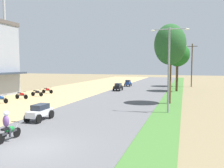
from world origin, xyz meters
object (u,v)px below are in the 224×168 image
at_px(median_tree_nearest, 170,45).
at_px(streetlamp_near, 169,64).
at_px(parked_motorbike_second, 1,99).
at_px(motorbike_ahead_second, 8,127).
at_px(utility_pole_near, 192,64).
at_px(parked_motorbike_fourth, 37,92).
at_px(median_tree_second, 177,55).
at_px(median_tree_third, 178,55).
at_px(streetlamp_mid, 177,63).
at_px(car_sedan_white, 40,111).
at_px(car_sedan_black, 118,87).
at_px(car_hatchback_blue, 128,83).
at_px(parked_motorbike_fifth, 48,90).
at_px(parked_motorbike_third, 22,95).

height_order(median_tree_nearest, streetlamp_near, median_tree_nearest).
bearing_deg(parked_motorbike_second, streetlamp_near, 0.89).
relative_size(streetlamp_near, motorbike_ahead_second, 4.05).
relative_size(parked_motorbike_second, utility_pole_near, 0.22).
height_order(parked_motorbike_second, parked_motorbike_fourth, same).
xyz_separation_m(parked_motorbike_second, streetlamp_near, (17.54, 0.27, 3.73)).
bearing_deg(streetlamp_near, motorbike_ahead_second, -126.36).
height_order(median_tree_nearest, motorbike_ahead_second, median_tree_nearest).
height_order(parked_motorbike_fourth, median_tree_second, median_tree_second).
xyz_separation_m(median_tree_third, streetlamp_mid, (0.05, -4.33, -1.69)).
height_order(parked_motorbike_fourth, car_sedan_white, car_sedan_white).
relative_size(median_tree_second, utility_pole_near, 0.92).
xyz_separation_m(median_tree_nearest, car_sedan_black, (-8.57, 10.21, -5.53)).
relative_size(median_tree_nearest, streetlamp_mid, 1.10).
bearing_deg(car_hatchback_blue, streetlamp_mid, -10.25).
bearing_deg(median_tree_second, streetlamp_near, -90.53).
bearing_deg(motorbike_ahead_second, utility_pole_near, 74.38).
bearing_deg(car_sedan_white, car_hatchback_blue, 90.39).
relative_size(median_tree_second, median_tree_third, 0.89).
bearing_deg(utility_pole_near, median_tree_third, -170.22).
distance_m(parked_motorbike_second, parked_motorbike_fourth, 5.99).
height_order(streetlamp_near, utility_pole_near, utility_pole_near).
relative_size(parked_motorbike_second, median_tree_third, 0.21).
relative_size(parked_motorbike_fifth, median_tree_second, 0.24).
xyz_separation_m(median_tree_second, utility_pole_near, (2.41, 8.96, -1.48)).
bearing_deg(streetlamp_near, utility_pole_near, 84.40).
relative_size(parked_motorbike_fifth, utility_pole_near, 0.22).
bearing_deg(parked_motorbike_third, car_hatchback_blue, 67.23).
height_order(parked_motorbike_fifth, median_tree_second, median_tree_second).
bearing_deg(parked_motorbike_fifth, parked_motorbike_second, -89.54).
height_order(parked_motorbike_fifth, car_hatchback_blue, car_hatchback_blue).
height_order(streetlamp_near, car_sedan_black, streetlamp_near).
height_order(parked_motorbike_second, median_tree_second, median_tree_second).
relative_size(median_tree_third, streetlamp_near, 1.17).
xyz_separation_m(streetlamp_near, car_hatchback_blue, (-9.07, 23.14, -3.54)).
bearing_deg(median_tree_nearest, car_sedan_black, 130.02).
bearing_deg(motorbike_ahead_second, streetlamp_mid, 76.46).
height_order(car_sedan_black, car_hatchback_blue, car_hatchback_blue).
bearing_deg(car_sedan_black, utility_pole_near, 44.26).
distance_m(parked_motorbike_fifth, streetlamp_near, 20.02).
relative_size(median_tree_nearest, motorbike_ahead_second, 4.67).
bearing_deg(parked_motorbike_second, car_sedan_black, 60.55).
distance_m(parked_motorbike_third, streetlamp_near, 18.17).
distance_m(parked_motorbike_fifth, utility_pole_near, 26.99).
bearing_deg(car_sedan_black, streetlamp_near, -59.88).
bearing_deg(parked_motorbike_third, utility_pole_near, 49.18).
xyz_separation_m(parked_motorbike_third, motorbike_ahead_second, (9.83, -13.46, 0.30)).
distance_m(car_sedan_black, motorbike_ahead_second, 25.66).
xyz_separation_m(median_tree_nearest, median_tree_third, (0.19, 20.85, -0.11)).
height_order(parked_motorbike_fifth, utility_pole_near, utility_pole_near).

